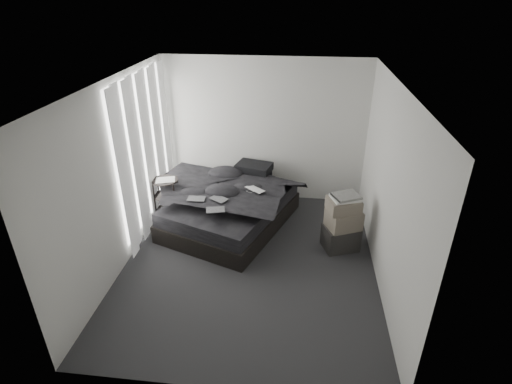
# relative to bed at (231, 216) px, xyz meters

# --- Properties ---
(floor) EXTENTS (3.60, 4.20, 0.01)m
(floor) POSITION_rel_bed_xyz_m (0.46, -1.02, -0.15)
(floor) COLOR #2B2B2D
(floor) RESTS_ON ground
(ceiling) EXTENTS (3.60, 4.20, 0.01)m
(ceiling) POSITION_rel_bed_xyz_m (0.46, -1.02, 2.45)
(ceiling) COLOR white
(ceiling) RESTS_ON ground
(wall_back) EXTENTS (3.60, 0.01, 2.60)m
(wall_back) POSITION_rel_bed_xyz_m (0.46, 1.08, 1.15)
(wall_back) COLOR silver
(wall_back) RESTS_ON ground
(wall_front) EXTENTS (3.60, 0.01, 2.60)m
(wall_front) POSITION_rel_bed_xyz_m (0.46, -3.12, 1.15)
(wall_front) COLOR silver
(wall_front) RESTS_ON ground
(wall_left) EXTENTS (0.01, 4.20, 2.60)m
(wall_left) POSITION_rel_bed_xyz_m (-1.34, -1.02, 1.15)
(wall_left) COLOR silver
(wall_left) RESTS_ON ground
(wall_right) EXTENTS (0.01, 4.20, 2.60)m
(wall_right) POSITION_rel_bed_xyz_m (2.26, -1.02, 1.15)
(wall_right) COLOR silver
(wall_right) RESTS_ON ground
(window_left) EXTENTS (0.02, 2.00, 2.30)m
(window_left) POSITION_rel_bed_xyz_m (-1.32, -0.12, 1.20)
(window_left) COLOR white
(window_left) RESTS_ON wall_left
(curtain_left) EXTENTS (0.06, 2.12, 2.48)m
(curtain_left) POSITION_rel_bed_xyz_m (-1.27, -0.12, 1.13)
(curtain_left) COLOR white
(curtain_left) RESTS_ON wall_left
(bed) EXTENTS (2.28, 2.58, 0.29)m
(bed) POSITION_rel_bed_xyz_m (0.00, 0.00, 0.00)
(bed) COLOR black
(bed) RESTS_ON floor
(mattress) EXTENTS (2.20, 2.50, 0.23)m
(mattress) POSITION_rel_bed_xyz_m (0.00, 0.00, 0.26)
(mattress) COLOR black
(mattress) RESTS_ON bed
(duvet) EXTENTS (2.13, 2.27, 0.25)m
(duvet) POSITION_rel_bed_xyz_m (-0.02, -0.05, 0.50)
(duvet) COLOR black
(duvet) RESTS_ON mattress
(pillow_lower) EXTENTS (0.76, 0.64, 0.15)m
(pillow_lower) POSITION_rel_bed_xyz_m (0.25, 0.80, 0.45)
(pillow_lower) COLOR black
(pillow_lower) RESTS_ON mattress
(pillow_upper) EXTENTS (0.69, 0.56, 0.14)m
(pillow_upper) POSITION_rel_bed_xyz_m (0.31, 0.75, 0.59)
(pillow_upper) COLOR black
(pillow_upper) RESTS_ON pillow_lower
(laptop) EXTENTS (0.41, 0.39, 0.03)m
(laptop) POSITION_rel_bed_xyz_m (0.39, -0.09, 0.64)
(laptop) COLOR silver
(laptop) RESTS_ON duvet
(comic_a) EXTENTS (0.27, 0.18, 0.01)m
(comic_a) POSITION_rel_bed_xyz_m (-0.45, -0.44, 0.63)
(comic_a) COLOR black
(comic_a) RESTS_ON duvet
(comic_b) EXTENTS (0.32, 0.29, 0.01)m
(comic_b) POSITION_rel_bed_xyz_m (-0.10, -0.41, 0.63)
(comic_b) COLOR black
(comic_b) RESTS_ON duvet
(comic_c) EXTENTS (0.31, 0.24, 0.01)m
(comic_c) POSITION_rel_bed_xyz_m (-0.08, -0.75, 0.64)
(comic_c) COLOR black
(comic_c) RESTS_ON duvet
(side_stand) EXTENTS (0.48, 0.48, 0.79)m
(side_stand) POSITION_rel_bed_xyz_m (-1.06, -0.06, 0.25)
(side_stand) COLOR black
(side_stand) RESTS_ON floor
(papers) EXTENTS (0.36, 0.31, 0.02)m
(papers) POSITION_rel_bed_xyz_m (-1.05, -0.07, 0.65)
(papers) COLOR white
(papers) RESTS_ON side_stand
(floor_books) EXTENTS (0.14, 0.20, 0.14)m
(floor_books) POSITION_rel_bed_xyz_m (-0.63, -0.49, -0.08)
(floor_books) COLOR black
(floor_books) RESTS_ON floor
(box_lower) EXTENTS (0.61, 0.54, 0.37)m
(box_lower) POSITION_rel_bed_xyz_m (1.80, -0.49, 0.04)
(box_lower) COLOR black
(box_lower) RESTS_ON floor
(box_mid) EXTENTS (0.58, 0.53, 0.28)m
(box_mid) POSITION_rel_bed_xyz_m (1.81, -0.50, 0.37)
(box_mid) COLOR #6A6053
(box_mid) RESTS_ON box_lower
(box_upper) EXTENTS (0.53, 0.48, 0.20)m
(box_upper) POSITION_rel_bed_xyz_m (1.79, -0.49, 0.61)
(box_upper) COLOR #6A6053
(box_upper) RESTS_ON box_mid
(art_book_white) EXTENTS (0.46, 0.42, 0.04)m
(art_book_white) POSITION_rel_bed_xyz_m (1.80, -0.49, 0.73)
(art_book_white) COLOR silver
(art_book_white) RESTS_ON box_upper
(art_book_snake) EXTENTS (0.46, 0.43, 0.04)m
(art_book_snake) POSITION_rel_bed_xyz_m (1.81, -0.50, 0.77)
(art_book_snake) COLOR silver
(art_book_snake) RESTS_ON art_book_white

